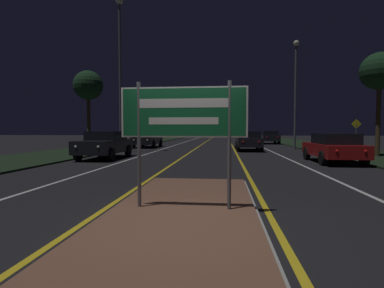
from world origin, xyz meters
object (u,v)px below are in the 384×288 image
car_approaching_0 (105,144)px  car_approaching_1 (148,139)px  streetlight_right_near (296,84)px  car_receding_0 (334,147)px  warning_sign (356,133)px  streetlight_left_near (120,54)px  car_receding_1 (248,140)px  car_receding_2 (269,137)px  highway_sign (183,118)px

car_approaching_0 → car_approaching_1: (-0.33, 10.51, 0.00)m
streetlight_right_near → car_approaching_1: (-12.40, 1.88, -4.39)m
car_receding_0 → warning_sign: 6.10m
streetlight_left_near → warning_sign: (15.60, -0.41, -5.43)m
car_receding_1 → warning_sign: size_ratio=2.07×
streetlight_right_near → car_approaching_1: size_ratio=1.87×
car_receding_2 → car_approaching_0: size_ratio=0.98×
streetlight_left_near → streetlight_right_near: streetlight_left_near is taller
highway_sign → car_receding_2: size_ratio=0.55×
warning_sign → car_approaching_1: bearing=157.5°
highway_sign → car_approaching_0: size_ratio=0.54×
warning_sign → car_receding_2: bearing=102.6°
streetlight_right_near → car_approaching_1: streetlight_right_near is taller
highway_sign → car_receding_0: highway_sign is taller
car_receding_1 → streetlight_right_near: bearing=21.7°
warning_sign → car_receding_1: bearing=155.8°
car_approaching_1 → warning_sign: size_ratio=2.11×
streetlight_right_near → car_receding_0: bearing=-92.4°
car_receding_1 → car_receding_2: car_receding_1 is taller
highway_sign → streetlight_right_near: 20.25m
car_approaching_0 → car_receding_1: bearing=40.6°
car_receding_0 → car_approaching_1: 16.60m
car_receding_2 → streetlight_right_near: bearing=-87.3°
streetlight_right_near → car_receding_1: (-3.74, -1.49, -4.40)m
highway_sign → streetlight_right_near: streetlight_right_near is taller
car_receding_2 → car_approaching_0: bearing=-121.7°
highway_sign → car_approaching_0: 11.82m
car_approaching_0 → car_approaching_1: car_approaching_1 is taller
streetlight_left_near → car_approaching_1: size_ratio=2.35×
streetlight_left_near → car_receding_0: streetlight_left_near is taller
highway_sign → car_receding_0: bearing=57.5°
streetlight_left_near → car_approaching_1: bearing=86.0°
highway_sign → streetlight_left_near: bearing=113.5°
streetlight_right_near → car_receding_1: streetlight_right_near is taller
car_receding_2 → car_approaching_1: (-11.93, -8.29, 0.00)m
highway_sign → car_receding_1: (2.60, 17.44, -1.01)m
car_receding_1 → warning_sign: (6.52, -2.93, 0.61)m
streetlight_left_near → car_approaching_1: (0.41, 5.88, -6.03)m
streetlight_left_near → warning_sign: size_ratio=4.97×
car_receding_0 → warning_sign: size_ratio=1.94×
car_receding_1 → car_approaching_0: 10.97m
highway_sign → car_approaching_0: highway_sign is taller
streetlight_right_near → car_receding_1: bearing=-158.3°
car_receding_0 → car_receding_2: car_receding_2 is taller
streetlight_left_near → streetlight_right_near: 13.53m
highway_sign → car_approaching_0: bearing=119.1°
car_approaching_1 → highway_sign: bearing=-73.8°
highway_sign → streetlight_right_near: (6.34, 18.93, 3.39)m
streetlight_right_near → warning_sign: 6.45m
highway_sign → warning_sign: 17.14m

